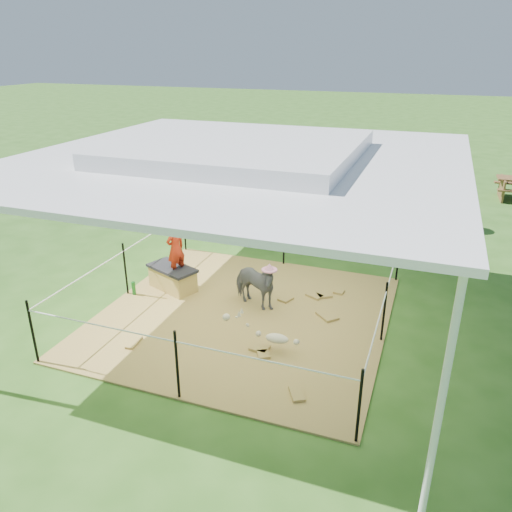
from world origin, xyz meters
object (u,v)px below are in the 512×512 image
(straw_bale, at_px, (173,279))
(pony, at_px, (254,285))
(woman, at_px, (175,243))
(green_bottle, at_px, (134,288))
(distant_person, at_px, (424,187))
(trash_barrel, at_px, (456,212))
(picnic_table_near, at_px, (384,182))
(foal, at_px, (277,337))

(straw_bale, height_order, pony, pony)
(woman, relative_size, green_bottle, 4.32)
(green_bottle, distance_m, pony, 2.22)
(pony, bearing_deg, distant_person, 2.88)
(woman, height_order, trash_barrel, woman)
(straw_bale, relative_size, picnic_table_near, 0.45)
(green_bottle, bearing_deg, distant_person, 59.17)
(picnic_table_near, distance_m, distant_person, 1.35)
(green_bottle, bearing_deg, pony, 8.44)
(picnic_table_near, xyz_separation_m, distant_person, (1.18, -0.65, 0.13))
(straw_bale, distance_m, green_bottle, 0.71)
(woman, distance_m, green_bottle, 1.12)
(foal, xyz_separation_m, trash_barrel, (2.44, 6.68, 0.14))
(straw_bale, relative_size, trash_barrel, 1.02)
(straw_bale, xyz_separation_m, woman, (0.10, 0.00, 0.72))
(pony, height_order, foal, pony)
(picnic_table_near, bearing_deg, straw_bale, -106.22)
(distant_person, bearing_deg, straw_bale, 44.81)
(straw_bale, relative_size, distant_person, 0.82)
(straw_bale, xyz_separation_m, trash_barrel, (4.87, 5.37, 0.20))
(green_bottle, height_order, picnic_table_near, picnic_table_near)
(straw_bale, xyz_separation_m, foal, (2.43, -1.32, 0.06))
(distant_person, bearing_deg, green_bottle, 43.13)
(pony, xyz_separation_m, trash_barrel, (3.23, 5.50, -0.01))
(pony, relative_size, foal, 1.06)
(pony, bearing_deg, trash_barrel, -9.58)
(picnic_table_near, bearing_deg, pony, -94.95)
(straw_bale, xyz_separation_m, picnic_table_near, (2.84, 7.85, 0.18))
(green_bottle, distance_m, foal, 3.10)
(green_bottle, xyz_separation_m, distant_person, (4.56, 7.64, 0.38))
(pony, distance_m, trash_barrel, 6.38)
(foal, bearing_deg, trash_barrel, 68.13)
(straw_bale, relative_size, foal, 0.95)
(trash_barrel, bearing_deg, distant_person, 115.05)
(pony, relative_size, trash_barrel, 1.14)
(green_bottle, xyz_separation_m, trash_barrel, (5.42, 5.82, 0.28))
(pony, bearing_deg, green_bottle, 119.34)
(pony, xyz_separation_m, foal, (0.80, -1.19, -0.16))
(trash_barrel, bearing_deg, green_bottle, -132.94)
(straw_bale, height_order, picnic_table_near, picnic_table_near)
(straw_bale, height_order, foal, foal)
(woman, bearing_deg, straw_bale, -67.89)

